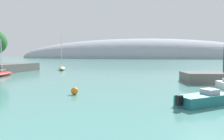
% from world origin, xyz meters
% --- Properties ---
extents(distant_ridge, '(262.65, 78.09, 40.76)m').
position_xyz_m(distant_ridge, '(-26.36, 212.36, 0.00)').
color(distant_ridge, '#999EA8').
rests_on(distant_ridge, ground).
extents(sailboat_sand_near_shore, '(4.51, 6.35, 9.14)m').
position_xyz_m(sailboat_sand_near_shore, '(-16.00, 45.29, 0.52)').
color(sailboat_sand_near_shore, '#C6B284').
rests_on(sailboat_sand_near_shore, water).
extents(sailboat_red_mid_mooring, '(3.54, 7.03, 6.90)m').
position_xyz_m(sailboat_red_mid_mooring, '(-19.20, 28.48, 0.44)').
color(sailboat_red_mid_mooring, red).
rests_on(sailboat_red_mid_mooring, water).
extents(motorboat_teal_alongside_breakwater, '(4.64, 4.34, 1.25)m').
position_xyz_m(motorboat_teal_alongside_breakwater, '(13.61, 14.40, 0.47)').
color(motorboat_teal_alongside_breakwater, '#1E6B70').
rests_on(motorboat_teal_alongside_breakwater, water).
extents(mooring_buoy_orange, '(0.73, 0.73, 0.73)m').
position_xyz_m(mooring_buoy_orange, '(1.75, 15.68, 0.37)').
color(mooring_buoy_orange, orange).
rests_on(mooring_buoy_orange, water).
extents(harbor_lamp_post, '(0.36, 0.36, 4.08)m').
position_xyz_m(harbor_lamp_post, '(18.84, 30.77, 3.99)').
color(harbor_lamp_post, black).
rests_on(harbor_lamp_post, breakwater_rocks).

